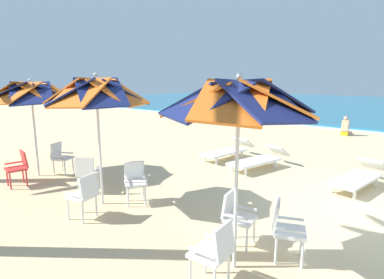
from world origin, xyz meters
TOP-DOWN VIEW (x-y plane):
  - ground_plane at (0.00, 0.00)m, footprint 80.00×80.00m
  - beach_umbrella_0 at (-1.02, -3.01)m, footprint 2.03×2.03m
  - plastic_chair_0 at (-0.98, -3.53)m, footprint 0.51×0.48m
  - plastic_chair_1 at (-1.35, -2.46)m, footprint 0.54×0.52m
  - plastic_chair_2 at (-0.59, -2.36)m, footprint 0.60×0.58m
  - beach_umbrella_1 at (-4.37, -2.91)m, footprint 2.10×2.10m
  - plastic_chair_3 at (-3.99, -3.53)m, footprint 0.56×0.54m
  - plastic_chair_4 at (-5.22, -2.74)m, footprint 0.63×0.63m
  - plastic_chair_5 at (-3.92, -2.38)m, footprint 0.63×0.62m
  - beach_umbrella_2 at (-7.40, -2.92)m, footprint 2.43×2.43m
  - plastic_chair_6 at (-7.12, -2.41)m, footprint 0.61×0.59m
  - plastic_chair_7 at (-6.92, -3.57)m, footprint 0.50×0.53m
  - sun_lounger_1 at (-0.54, 1.72)m, footprint 0.92×2.21m
  - sun_lounger_2 at (-3.18, 1.64)m, footprint 1.05×2.23m
  - sun_lounger_3 at (-4.55, 2.01)m, footprint 0.84×2.20m
  - beachgoer_seated at (-2.84, 9.37)m, footprint 0.30×0.93m

SIDE VIEW (x-z plane):
  - ground_plane at x=0.00m, z-range 0.00..0.00m
  - sun_lounger_1 at x=-0.54m, z-range -0.03..0.59m
  - sun_lounger_2 at x=-3.18m, z-range -0.03..0.59m
  - sun_lounger_3 at x=-4.55m, z-range -0.03..0.59m
  - beachgoer_seated at x=-2.84m, z-range -0.17..0.75m
  - plastic_chair_0 at x=-0.98m, z-range 0.06..0.93m
  - plastic_chair_1 at x=-1.35m, z-range 0.06..0.93m
  - plastic_chair_2 at x=-0.59m, z-range 0.06..0.93m
  - plastic_chair_3 at x=-3.99m, z-range 0.06..0.93m
  - plastic_chair_4 at x=-5.22m, z-range 0.06..0.93m
  - plastic_chair_5 at x=-3.92m, z-range 0.06..0.93m
  - plastic_chair_6 at x=-7.12m, z-range 0.06..0.93m
  - plastic_chair_7 at x=-6.92m, z-range 0.06..0.93m
  - beach_umbrella_2 at x=-7.40m, z-range 0.93..3.54m
  - beach_umbrella_0 at x=-1.02m, z-range 0.98..3.64m
  - beach_umbrella_1 at x=-4.37m, z-range 0.96..3.68m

